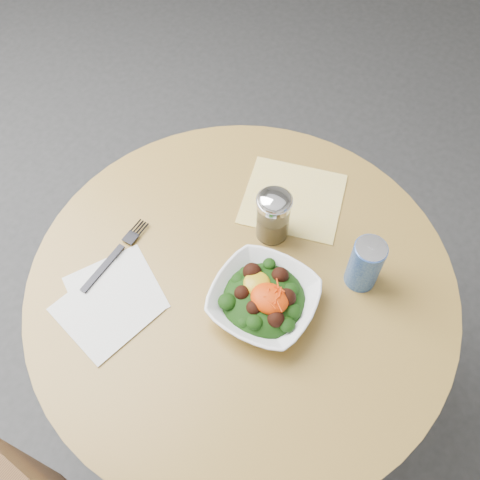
{
  "coord_description": "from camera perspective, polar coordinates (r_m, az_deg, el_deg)",
  "views": [
    {
      "loc": [
        0.26,
        -0.46,
        1.74
      ],
      "look_at": [
        -0.04,
        0.05,
        0.81
      ],
      "focal_mm": 40.0,
      "sensor_mm": 36.0,
      "label": 1
    }
  ],
  "objects": [
    {
      "name": "cloth_napkin",
      "position": [
        1.24,
        5.67,
        4.41
      ],
      "size": [
        0.26,
        0.25,
        0.0
      ],
      "primitive_type": "cube",
      "rotation": [
        0.0,
        0.0,
        0.25
      ],
      "color": "#E2AF0B",
      "rests_on": "table"
    },
    {
      "name": "fork",
      "position": [
        1.18,
        -12.99,
        -1.32
      ],
      "size": [
        0.03,
        0.21,
        0.0
      ],
      "color": "black",
      "rests_on": "table"
    },
    {
      "name": "salad_bowl",
      "position": [
        1.07,
        2.55,
        -6.33
      ],
      "size": [
        0.21,
        0.21,
        0.08
      ],
      "color": "white",
      "rests_on": "table"
    },
    {
      "name": "beverage_can",
      "position": [
        1.1,
        13.21,
        -2.5
      ],
      "size": [
        0.07,
        0.07,
        0.13
      ],
      "color": "#0D2194",
      "rests_on": "table"
    },
    {
      "name": "ground",
      "position": [
        1.82,
        0.13,
        -15.68
      ],
      "size": [
        6.0,
        6.0,
        0.0
      ],
      "primitive_type": "plane",
      "color": "#303033",
      "rests_on": "ground"
    },
    {
      "name": "spice_shaker",
      "position": [
        1.13,
        3.56,
        2.59
      ],
      "size": [
        0.08,
        0.08,
        0.14
      ],
      "color": "silver",
      "rests_on": "table"
    },
    {
      "name": "paper_napkins",
      "position": [
        1.13,
        -13.62,
        -6.3
      ],
      "size": [
        0.24,
        0.26,
        0.0
      ],
      "color": "white",
      "rests_on": "table"
    },
    {
      "name": "table",
      "position": [
        1.3,
        0.17,
        -8.59
      ],
      "size": [
        0.9,
        0.9,
        0.75
      ],
      "color": "black",
      "rests_on": "ground"
    }
  ]
}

